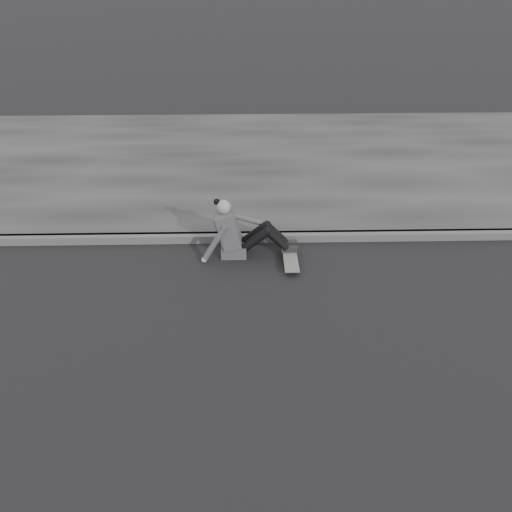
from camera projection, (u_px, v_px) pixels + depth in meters
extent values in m
plane|color=black|center=(445.00, 350.00, 6.45)|extent=(80.00, 80.00, 0.00)
cube|color=#545454|center=(393.00, 236.00, 8.63)|extent=(24.00, 0.16, 0.12)
cube|color=#333333|center=(358.00, 162.00, 11.22)|extent=(24.00, 6.00, 0.12)
cylinder|color=gray|center=(286.00, 271.00, 7.84)|extent=(0.03, 0.05, 0.05)
cylinder|color=gray|center=(297.00, 270.00, 7.84)|extent=(0.03, 0.05, 0.05)
cylinder|color=gray|center=(284.00, 252.00, 8.28)|extent=(0.03, 0.05, 0.05)
cylinder|color=gray|center=(294.00, 251.00, 8.29)|extent=(0.03, 0.05, 0.05)
cube|color=#323234|center=(292.00, 269.00, 7.82)|extent=(0.16, 0.04, 0.03)
cube|color=#323234|center=(289.00, 250.00, 8.27)|extent=(0.16, 0.04, 0.03)
cube|color=slate|center=(290.00, 258.00, 8.03)|extent=(0.20, 0.78, 0.02)
cube|color=#49494B|center=(234.00, 249.00, 8.23)|extent=(0.36, 0.34, 0.18)
cube|color=#49494B|center=(228.00, 228.00, 8.05)|extent=(0.37, 0.40, 0.57)
cube|color=#49494B|center=(219.00, 221.00, 7.99)|extent=(0.14, 0.30, 0.20)
cylinder|color=#989898|center=(224.00, 213.00, 7.93)|extent=(0.09, 0.09, 0.08)
sphere|color=#989898|center=(223.00, 207.00, 7.88)|extent=(0.20, 0.20, 0.20)
sphere|color=black|center=(217.00, 202.00, 7.86)|extent=(0.09, 0.09, 0.09)
cylinder|color=black|center=(256.00, 240.00, 8.06)|extent=(0.43, 0.13, 0.39)
cylinder|color=black|center=(255.00, 234.00, 8.21)|extent=(0.43, 0.13, 0.39)
cylinder|color=black|center=(277.00, 240.00, 8.07)|extent=(0.35, 0.11, 0.36)
cylinder|color=black|center=(276.00, 234.00, 8.22)|extent=(0.35, 0.11, 0.36)
sphere|color=black|center=(267.00, 231.00, 7.99)|extent=(0.13, 0.13, 0.13)
sphere|color=black|center=(267.00, 225.00, 8.15)|extent=(0.13, 0.13, 0.13)
cube|color=black|center=(290.00, 249.00, 8.15)|extent=(0.24, 0.08, 0.07)
cube|color=black|center=(289.00, 243.00, 8.30)|extent=(0.24, 0.08, 0.07)
cylinder|color=#49494B|center=(214.00, 244.00, 7.94)|extent=(0.38, 0.08, 0.58)
sphere|color=#989898|center=(204.00, 260.00, 8.06)|extent=(0.08, 0.08, 0.08)
cylinder|color=#49494B|center=(245.00, 219.00, 8.16)|extent=(0.48, 0.08, 0.21)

